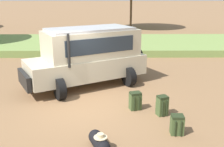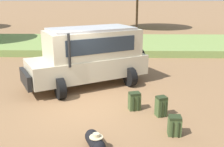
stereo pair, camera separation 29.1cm
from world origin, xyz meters
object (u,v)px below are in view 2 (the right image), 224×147
backpack_beside_front_wheel (134,101)px  duffel_bag_low_black_case (95,142)px  backpack_cluster_center (174,126)px  backpack_near_rear_wheel (161,106)px  safari_vehicle (90,55)px

backpack_beside_front_wheel → duffel_bag_low_black_case: bearing=-115.4°
backpack_cluster_center → backpack_near_rear_wheel: 1.22m
safari_vehicle → backpack_beside_front_wheel: size_ratio=8.64×
backpack_cluster_center → duffel_bag_low_black_case: size_ratio=0.63×
backpack_near_rear_wheel → duffel_bag_low_black_case: 2.73m
backpack_beside_front_wheel → duffel_bag_low_black_case: size_ratio=0.68×
backpack_cluster_center → duffel_bag_low_black_case: (-2.13, -0.71, -0.09)m
safari_vehicle → duffel_bag_low_black_case: (0.62, -4.91, -1.11)m
backpack_near_rear_wheel → duffel_bag_low_black_case: (-1.95, -1.91, -0.13)m
backpack_beside_front_wheel → backpack_near_rear_wheel: size_ratio=0.94×
backpack_beside_front_wheel → backpack_near_rear_wheel: (0.82, -0.45, 0.02)m
safari_vehicle → backpack_near_rear_wheel: size_ratio=8.08×
backpack_beside_front_wheel → backpack_near_rear_wheel: backpack_near_rear_wheel is taller
backpack_beside_front_wheel → duffel_bag_low_black_case: (-1.13, -2.37, -0.11)m
safari_vehicle → backpack_cluster_center: 5.13m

